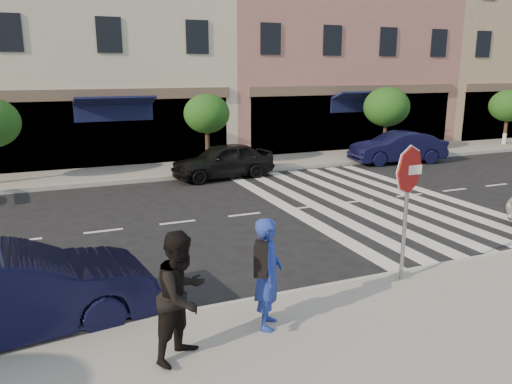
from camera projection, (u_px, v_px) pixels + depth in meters
name	position (u px, v px, depth m)	size (l,w,h in m)	color
ground	(225.00, 276.00, 10.33)	(120.00, 120.00, 0.00)	black
sidewalk_near	(313.00, 371.00, 6.95)	(60.00, 4.50, 0.15)	gray
sidewalk_far	(136.00, 173.00, 20.17)	(60.00, 3.00, 0.15)	gray
building_centre	(98.00, 41.00, 24.06)	(11.00, 9.00, 11.00)	beige
building_east_mid	(316.00, 27.00, 28.30)	(13.00, 9.00, 13.00)	#B6756C
building_east_far	(481.00, 41.00, 33.09)	(12.00, 9.00, 12.00)	tan
street_tree_c	(207.00, 114.00, 20.56)	(1.90, 1.90, 3.04)	#473323
street_tree_ea	(387.00, 107.00, 23.92)	(2.20, 2.20, 3.19)	#473323
street_tree_eb	(508.00, 106.00, 26.94)	(2.00, 2.00, 2.94)	#473323
stop_sign	(408.00, 184.00, 9.34)	(0.94, 0.11, 2.66)	gray
photographer	(268.00, 273.00, 7.81)	(0.66, 0.43, 1.80)	#21349A
walker	(182.00, 296.00, 6.94)	(0.92, 0.71, 1.89)	black
car_near_mid	(7.00, 294.00, 7.78)	(1.59, 4.56, 1.50)	black
car_far_mid	(223.00, 161.00, 19.47)	(1.62, 4.03, 1.37)	black
car_far_right	(398.00, 147.00, 22.59)	(1.50, 4.31, 1.42)	black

